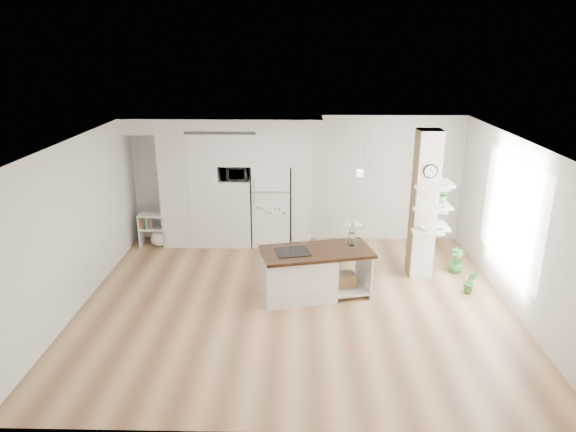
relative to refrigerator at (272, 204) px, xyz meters
The scene contains 14 objects.
floor 2.87m from the refrigerator, 78.93° to the right, with size 7.00×6.00×0.01m, color tan.
room 2.90m from the refrigerator, 78.93° to the right, with size 7.04×6.04×2.72m.
cabinet_wall 1.12m from the refrigerator, behind, with size 4.00×0.71×2.70m.
refrigerator is the anchor object (origin of this frame).
column 3.33m from the refrigerator, 28.14° to the right, with size 0.69×0.90×2.70m.
window 4.70m from the refrigerator, 30.76° to the right, with size 2.40×2.40×0.00m, color white.
pendant_light 3.59m from the refrigerator, 48.71° to the right, with size 0.12×0.12×0.10m, color white.
kitchen_island 2.55m from the refrigerator, 74.34° to the right, with size 1.98×1.27×1.39m.
bookshelf 2.52m from the refrigerator, behind, with size 0.60×0.35×0.71m.
floor_plant_a 4.25m from the refrigerator, 32.82° to the right, with size 0.24×0.19×0.43m, color #327F38.
floor_plant_b 3.85m from the refrigerator, 21.81° to the right, with size 0.27×0.27×0.48m, color #327F38.
microwave 1.02m from the refrigerator, behind, with size 0.54×0.37×0.30m, color #2D2D2D.
shelf_plant 3.51m from the refrigerator, 23.68° to the right, with size 0.27×0.23×0.30m, color #327F38.
decor_bowl 3.34m from the refrigerator, 32.27° to the right, with size 0.22×0.22×0.05m, color white.
Camera 1 is at (0.06, -7.61, 4.10)m, focal length 32.00 mm.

